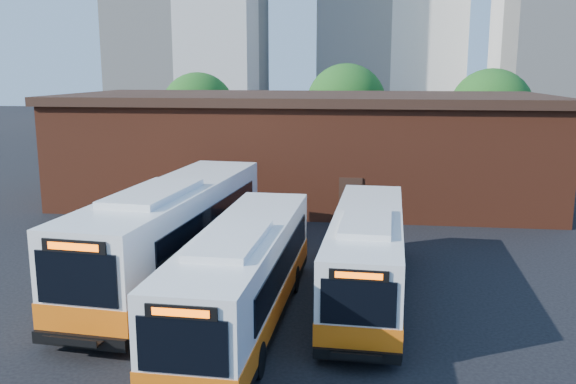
# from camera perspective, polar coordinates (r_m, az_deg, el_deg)

# --- Properties ---
(ground) EXTENTS (220.00, 220.00, 0.00)m
(ground) POSITION_cam_1_polar(r_m,az_deg,el_deg) (18.96, -4.82, -13.03)
(ground) COLOR black
(bus_midwest) EXTENTS (4.06, 14.04, 3.78)m
(bus_midwest) POSITION_cam_1_polar(r_m,az_deg,el_deg) (23.36, -10.61, -3.98)
(bus_midwest) COLOR white
(bus_midwest) RESTS_ON ground
(bus_mideast) EXTENTS (2.83, 11.99, 3.24)m
(bus_mideast) POSITION_cam_1_polar(r_m,az_deg,el_deg) (19.00, -4.20, -8.17)
(bus_mideast) COLOR white
(bus_mideast) RESTS_ON ground
(bus_east) EXTENTS (2.82, 11.52, 3.11)m
(bus_east) POSITION_cam_1_polar(r_m,az_deg,el_deg) (21.48, 7.39, -6.08)
(bus_east) COLOR white
(bus_east) RESTS_ON ground
(transit_worker) EXTENTS (0.45, 0.65, 1.71)m
(transit_worker) POSITION_cam_1_polar(r_m,az_deg,el_deg) (15.93, -3.86, -14.58)
(transit_worker) COLOR #111833
(transit_worker) RESTS_ON ground
(depot_building) EXTENTS (28.60, 12.60, 6.40)m
(depot_building) POSITION_cam_1_polar(r_m,az_deg,el_deg) (37.33, 1.56, 4.34)
(depot_building) COLOR maroon
(depot_building) RESTS_ON ground
(tree_west) EXTENTS (6.00, 6.00, 7.65)m
(tree_west) POSITION_cam_1_polar(r_m,az_deg,el_deg) (50.86, -8.40, 7.66)
(tree_west) COLOR #382314
(tree_west) RESTS_ON ground
(tree_mid) EXTENTS (6.56, 6.56, 8.36)m
(tree_mid) POSITION_cam_1_polar(r_m,az_deg,el_deg) (50.96, 5.45, 8.22)
(tree_mid) COLOR #382314
(tree_mid) RESTS_ON ground
(tree_east) EXTENTS (6.24, 6.24, 7.96)m
(tree_east) POSITION_cam_1_polar(r_m,az_deg,el_deg) (48.84, 18.43, 7.27)
(tree_east) COLOR #382314
(tree_east) RESTS_ON ground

